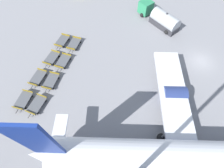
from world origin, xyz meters
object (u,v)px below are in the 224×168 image
at_px(baggage_dolly_row_mid_a_col_c, 51,81).
at_px(baggage_dolly_row_mid_a_col_d, 37,105).
at_px(airplane, 194,160).
at_px(fuel_tanker_secondary, 161,18).
at_px(baggage_dolly_row_near_col_b, 52,58).
at_px(baggage_dolly_row_near_col_a, 62,41).
at_px(baggage_dolly_row_mid_a_col_b, 63,61).
at_px(baggage_dolly_row_near_col_c, 38,78).
at_px(baggage_dolly_row_mid_a_col_a, 74,44).
at_px(baggage_dolly_row_near_col_d, 23,100).

bearing_deg(baggage_dolly_row_mid_a_col_c, baggage_dolly_row_mid_a_col_d, -12.19).
bearing_deg(airplane, fuel_tanker_secondary, -175.63).
bearing_deg(baggage_dolly_row_near_col_b, baggage_dolly_row_near_col_a, 169.63).
xyz_separation_m(airplane, baggage_dolly_row_mid_a_col_b, (-14.47, -19.23, -2.42)).
xyz_separation_m(airplane, baggage_dolly_row_mid_a_col_d, (-5.96, -21.10, -2.42)).
relative_size(baggage_dolly_row_mid_a_col_b, baggage_dolly_row_mid_a_col_d, 1.00).
xyz_separation_m(baggage_dolly_row_near_col_c, baggage_dolly_row_mid_a_col_a, (-8.10, 4.25, 0.00)).
bearing_deg(baggage_dolly_row_mid_a_col_a, baggage_dolly_row_near_col_d, -22.62).
xyz_separation_m(baggage_dolly_row_near_col_b, baggage_dolly_row_mid_a_col_d, (9.03, 0.31, 0.00)).
height_order(airplane, baggage_dolly_row_mid_a_col_d, airplane).
height_order(baggage_dolly_row_near_col_c, baggage_dolly_row_mid_a_col_a, same).
bearing_deg(fuel_tanker_secondary, baggage_dolly_row_mid_a_col_a, -64.21).
bearing_deg(baggage_dolly_row_near_col_d, baggage_dolly_row_mid_a_col_d, 76.52).
relative_size(baggage_dolly_row_near_col_d, baggage_dolly_row_mid_a_col_a, 1.00).
bearing_deg(fuel_tanker_secondary, baggage_dolly_row_mid_a_col_c, -47.95).
height_order(baggage_dolly_row_near_col_d, baggage_dolly_row_mid_a_col_c, same).
xyz_separation_m(baggage_dolly_row_near_col_b, baggage_dolly_row_near_col_d, (8.49, -1.94, 0.00)).
xyz_separation_m(baggage_dolly_row_near_col_d, baggage_dolly_row_mid_a_col_a, (-12.29, 5.12, 0.00)).
xyz_separation_m(baggage_dolly_row_mid_a_col_b, baggage_dolly_row_mid_a_col_c, (4.22, -0.94, 0.00)).
bearing_deg(airplane, baggage_dolly_row_near_col_b, -125.00).
relative_size(baggage_dolly_row_near_col_a, baggage_dolly_row_near_col_d, 1.00).
distance_m(baggage_dolly_row_mid_a_col_b, baggage_dolly_row_mid_a_col_d, 8.72).
relative_size(baggage_dolly_row_near_col_a, baggage_dolly_row_mid_a_col_d, 1.00).
bearing_deg(baggage_dolly_row_mid_a_col_c, baggage_dolly_row_near_col_c, -100.88).
relative_size(airplane, baggage_dolly_row_mid_a_col_a, 9.94).
xyz_separation_m(fuel_tanker_secondary, baggage_dolly_row_near_col_c, (15.92, -20.44, -0.93)).
bearing_deg(baggage_dolly_row_near_col_a, baggage_dolly_row_near_col_c, -12.20).
relative_size(baggage_dolly_row_near_col_c, baggage_dolly_row_mid_a_col_d, 1.00).
distance_m(baggage_dolly_row_near_col_b, baggage_dolly_row_mid_a_col_c, 4.89).
relative_size(baggage_dolly_row_near_col_b, baggage_dolly_row_mid_a_col_c, 1.00).
bearing_deg(airplane, baggage_dolly_row_mid_a_col_d, -105.77).
bearing_deg(baggage_dolly_row_near_col_a, fuel_tanker_secondary, 111.45).
distance_m(baggage_dolly_row_mid_a_col_b, baggage_dolly_row_mid_a_col_c, 4.33).
xyz_separation_m(airplane, fuel_tanker_secondary, (-26.61, -2.03, -1.49)).
bearing_deg(baggage_dolly_row_near_col_d, fuel_tanker_secondary, 133.35).
relative_size(airplane, baggage_dolly_row_near_col_a, 9.93).
bearing_deg(baggage_dolly_row_mid_a_col_d, airplane, 74.23).
xyz_separation_m(airplane, baggage_dolly_row_mid_a_col_c, (-10.25, -20.17, -2.42)).
xyz_separation_m(fuel_tanker_secondary, baggage_dolly_row_mid_a_col_a, (7.82, -16.19, -0.93)).
xyz_separation_m(baggage_dolly_row_near_col_d, baggage_dolly_row_mid_a_col_b, (-7.98, 4.11, 0.00)).
relative_size(fuel_tanker_secondary, baggage_dolly_row_near_col_b, 2.20).
height_order(baggage_dolly_row_near_col_b, baggage_dolly_row_near_col_c, same).
bearing_deg(baggage_dolly_row_near_col_c, airplane, 64.55).
bearing_deg(baggage_dolly_row_mid_a_col_d, baggage_dolly_row_mid_a_col_c, 167.81).
xyz_separation_m(baggage_dolly_row_near_col_d, baggage_dolly_row_mid_a_col_d, (0.54, 2.25, 0.00)).
bearing_deg(baggage_dolly_row_mid_a_col_b, baggage_dolly_row_near_col_c, -40.62).
xyz_separation_m(fuel_tanker_secondary, baggage_dolly_row_near_col_a, (7.30, -18.58, -0.93)).
bearing_deg(baggage_dolly_row_mid_a_col_d, baggage_dolly_row_near_col_c, -163.78).
height_order(baggage_dolly_row_near_col_d, baggage_dolly_row_mid_a_col_d, same).
relative_size(fuel_tanker_secondary, baggage_dolly_row_mid_a_col_d, 2.20).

